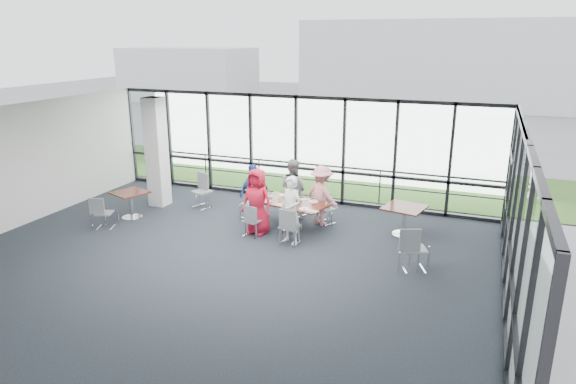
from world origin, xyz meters
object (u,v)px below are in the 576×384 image
(diner_far_right, at_px, (322,195))
(diner_end, at_px, (254,192))
(chair_main_fl, at_px, (296,199))
(chair_main_end, at_px, (250,204))
(side_table_left, at_px, (130,196))
(chair_spare_la, at_px, (104,213))
(chair_main_nl, at_px, (252,221))
(chair_spare_lb, at_px, (202,192))
(chair_main_fr, at_px, (326,209))
(chair_spare_r, at_px, (415,249))
(main_table, at_px, (292,207))
(side_table_right, at_px, (404,211))
(diner_near_left, at_px, (257,202))
(diner_near_right, at_px, (291,210))
(structural_column, at_px, (157,152))
(chair_main_nr, at_px, (290,226))
(diner_far_left, at_px, (293,188))

(diner_far_right, distance_m, diner_end, 1.85)
(chair_main_fl, height_order, chair_main_end, chair_main_fl)
(side_table_left, height_order, chair_spare_la, chair_spare_la)
(chair_main_nl, height_order, chair_spare_lb, chair_spare_lb)
(chair_main_fr, relative_size, chair_spare_r, 0.84)
(chair_main_fr, bearing_deg, chair_spare_r, 169.34)
(main_table, relative_size, side_table_left, 1.92)
(side_table_right, xyz_separation_m, chair_main_fr, (-2.08, 0.09, -0.24))
(side_table_left, xyz_separation_m, chair_spare_lb, (1.38, 1.50, -0.14))
(chair_main_fr, bearing_deg, diner_near_left, 71.11)
(diner_near_left, height_order, chair_main_end, diner_near_left)
(chair_spare_la, distance_m, chair_spare_r, 7.94)
(diner_near_right, relative_size, chair_main_end, 2.03)
(main_table, height_order, diner_end, diner_end)
(chair_main_nl, bearing_deg, main_table, 58.15)
(main_table, bearing_deg, chair_spare_r, -8.47)
(diner_near_right, bearing_deg, structural_column, -172.89)
(chair_main_end, distance_m, chair_spare_la, 3.86)
(chair_main_nl, height_order, chair_main_end, chair_main_end)
(chair_main_fl, distance_m, chair_spare_r, 4.35)
(chair_main_nr, height_order, chair_spare_r, chair_spare_r)
(side_table_left, relative_size, chair_main_nl, 1.29)
(structural_column, relative_size, diner_far_right, 1.98)
(chair_spare_la, bearing_deg, chair_main_fl, 11.26)
(chair_main_nr, distance_m, chair_main_end, 2.17)
(chair_spare_r, bearing_deg, main_table, 135.30)
(chair_main_end, relative_size, chair_spare_lb, 0.84)
(diner_far_left, height_order, chair_spare_r, diner_far_left)
(side_table_right, bearing_deg, chair_spare_la, -162.15)
(diner_far_right, bearing_deg, side_table_left, 39.57)
(side_table_left, bearing_deg, side_table_right, 11.35)
(chair_main_nl, bearing_deg, chair_main_fl, 86.86)
(main_table, distance_m, chair_spare_lb, 3.17)
(main_table, bearing_deg, diner_far_left, 123.39)
(diner_near_right, distance_m, chair_main_fr, 1.72)
(chair_main_fl, height_order, chair_spare_r, chair_spare_r)
(diner_near_left, distance_m, chair_main_nr, 1.15)
(diner_far_left, height_order, chair_spare_la, diner_far_left)
(diner_near_right, bearing_deg, chair_spare_la, -146.86)
(side_table_left, height_order, diner_end, diner_end)
(chair_spare_r, bearing_deg, side_table_left, 153.42)
(chair_spare_lb, bearing_deg, chair_main_end, -168.72)
(chair_main_nl, bearing_deg, chair_main_fr, 57.82)
(chair_main_fl, xyz_separation_m, chair_spare_r, (3.61, -2.41, 0.01))
(main_table, xyz_separation_m, diner_near_left, (-0.72, -0.60, 0.23))
(chair_main_nl, relative_size, chair_spare_lb, 0.83)
(structural_column, distance_m, diner_near_left, 3.95)
(diner_far_left, height_order, chair_main_fr, diner_far_left)
(chair_main_end, height_order, chair_spare_r, chair_spare_r)
(side_table_left, xyz_separation_m, chair_main_end, (3.09, 1.21, -0.22))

